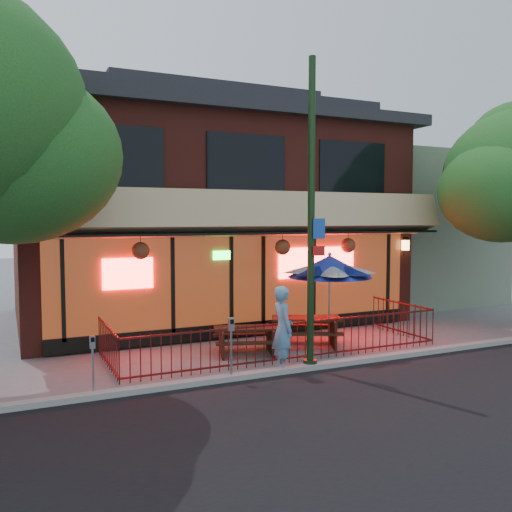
{
  "coord_description": "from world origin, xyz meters",
  "views": [
    {
      "loc": [
        -6.25,
        -10.94,
        3.43
      ],
      "look_at": [
        -0.25,
        2.0,
        2.43
      ],
      "focal_mm": 38.0,
      "sensor_mm": 36.0,
      "label": 1
    }
  ],
  "objects": [
    {
      "name": "parking_meter_far",
      "position": [
        -4.81,
        -0.4,
        0.81
      ],
      "size": [
        0.11,
        0.1,
        1.2
      ],
      "color": "#95969D",
      "rests_on": "ground"
    },
    {
      "name": "patio_fence",
      "position": [
        0.0,
        0.5,
        0.63
      ],
      "size": [
        8.44,
        2.62,
        1.0
      ],
      "color": "#4D1110",
      "rests_on": "ground"
    },
    {
      "name": "picnic_table_left",
      "position": [
        -0.8,
        1.4,
        0.45
      ],
      "size": [
        1.9,
        1.65,
        0.69
      ],
      "color": "#321C12",
      "rests_on": "ground"
    },
    {
      "name": "ground",
      "position": [
        0.0,
        0.0,
        0.0
      ],
      "size": [
        80.0,
        80.0,
        0.0
      ],
      "primitive_type": "plane",
      "color": "gray",
      "rests_on": "ground"
    },
    {
      "name": "picnic_table_right",
      "position": [
        1.02,
        1.53,
        0.51
      ],
      "size": [
        2.24,
        2.03,
        0.78
      ],
      "color": "#372413",
      "rests_on": "ground"
    },
    {
      "name": "street_light",
      "position": [
        0.0,
        -0.4,
        3.15
      ],
      "size": [
        0.43,
        0.32,
        7.0
      ],
      "color": "black",
      "rests_on": "ground"
    },
    {
      "name": "parking_meter_near",
      "position": [
        -1.98,
        -0.48,
        0.91
      ],
      "size": [
        0.13,
        0.11,
        1.34
      ],
      "color": "gray",
      "rests_on": "ground"
    },
    {
      "name": "restaurant_building",
      "position": [
        0.0,
        7.11,
        4.13
      ],
      "size": [
        12.96,
        9.49,
        8.05
      ],
      "color": "maroon",
      "rests_on": "ground"
    },
    {
      "name": "pedestrian",
      "position": [
        -0.68,
        -0.35,
        0.96
      ],
      "size": [
        0.53,
        0.75,
        1.93
      ],
      "primitive_type": "imported",
      "rotation": [
        0.0,
        0.0,
        1.47
      ],
      "color": "#5C91B8",
      "rests_on": "ground"
    },
    {
      "name": "patio_umbrella",
      "position": [
        1.48,
        1.13,
        2.16
      ],
      "size": [
        2.22,
        2.22,
        2.54
      ],
      "color": "gray",
      "rests_on": "ground"
    },
    {
      "name": "neighbor_building",
      "position": [
        9.0,
        7.7,
        3.0
      ],
      "size": [
        6.0,
        7.0,
        6.0
      ],
      "primitive_type": "cube",
      "color": "slate",
      "rests_on": "ground"
    },
    {
      "name": "curb",
      "position": [
        0.0,
        -0.5,
        0.06
      ],
      "size": [
        80.0,
        0.25,
        0.12
      ],
      "primitive_type": "cube",
      "color": "#999993",
      "rests_on": "ground"
    }
  ]
}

